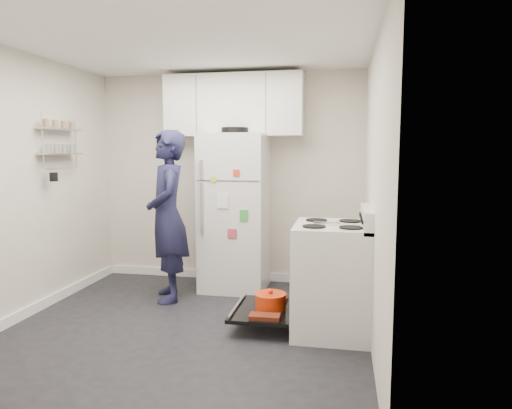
% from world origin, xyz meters
% --- Properties ---
extents(room, '(3.21, 3.21, 2.51)m').
position_xyz_m(room, '(-0.03, 0.03, 1.21)').
color(room, black).
rests_on(room, ground).
extents(electric_range, '(0.66, 0.76, 1.10)m').
position_xyz_m(electric_range, '(1.26, 0.15, 0.47)').
color(electric_range, silver).
rests_on(electric_range, ground).
extents(open_oven_door, '(0.55, 0.70, 0.22)m').
position_xyz_m(open_oven_door, '(0.70, 0.14, 0.19)').
color(open_oven_door, black).
rests_on(open_oven_door, ground).
extents(refrigerator, '(0.72, 0.74, 1.84)m').
position_xyz_m(refrigerator, '(0.15, 1.25, 0.89)').
color(refrigerator, silver).
rests_on(refrigerator, ground).
extents(upper_cabinets, '(1.60, 0.33, 0.70)m').
position_xyz_m(upper_cabinets, '(0.10, 1.43, 2.10)').
color(upper_cabinets, silver).
rests_on(upper_cabinets, room).
extents(wall_shelf_rack, '(0.14, 0.60, 0.61)m').
position_xyz_m(wall_shelf_rack, '(-1.52, 0.49, 1.68)').
color(wall_shelf_rack, '#B2B2B7').
rests_on(wall_shelf_rack, room).
extents(person, '(0.67, 0.78, 1.80)m').
position_xyz_m(person, '(-0.45, 0.71, 0.90)').
color(person, '#191938').
rests_on(person, ground).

